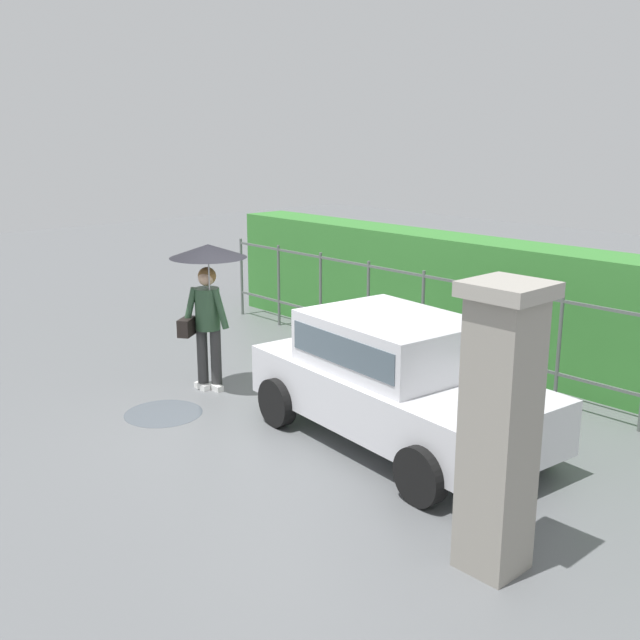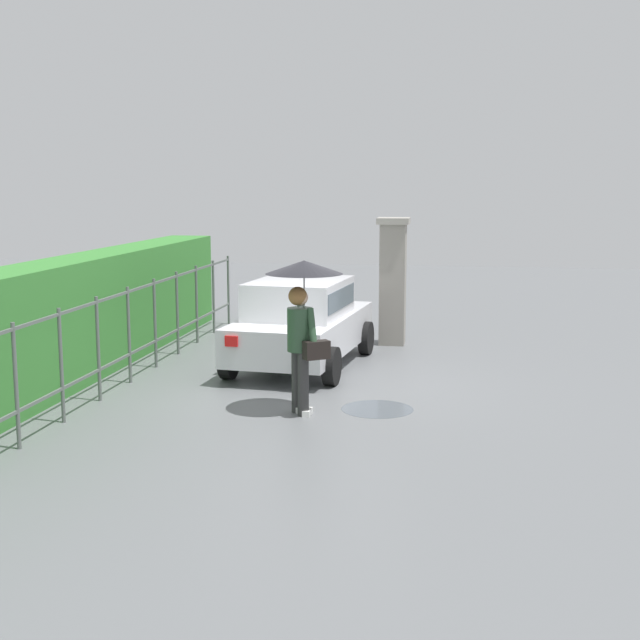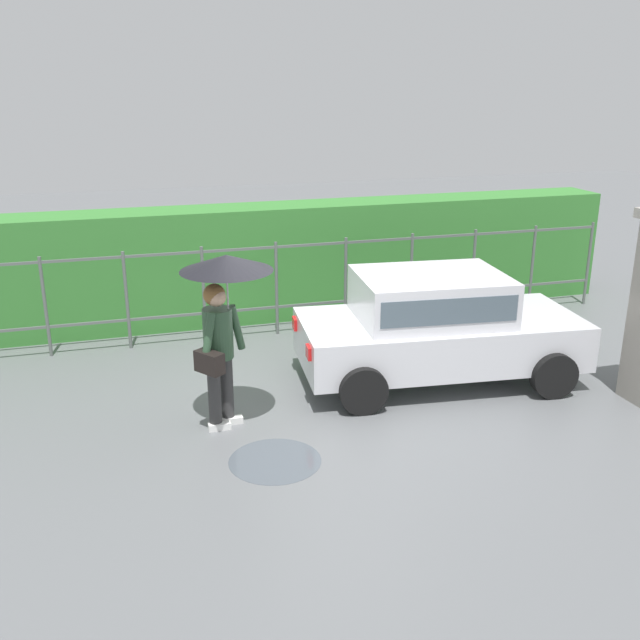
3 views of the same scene
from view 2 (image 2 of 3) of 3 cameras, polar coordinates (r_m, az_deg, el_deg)
name	(u,v)px [view 2 (image 2 of 3)]	position (r m, az deg, el deg)	size (l,w,h in m)	color
ground_plane	(316,390)	(12.97, -0.25, -4.67)	(40.00, 40.00, 0.00)	slate
car	(301,319)	(14.49, -1.27, 0.03)	(3.87, 2.16, 1.48)	silver
pedestrian	(303,300)	(11.45, -1.13, 1.30)	(1.04, 1.04, 2.06)	#333333
gate_pillar	(393,280)	(16.53, 4.82, 2.65)	(0.60, 0.60, 2.42)	gray
fence_section	(142,324)	(14.15, -11.64, -0.29)	(10.34, 0.05, 1.50)	#59605B
hedge_row	(84,315)	(14.51, -15.27, 0.31)	(11.29, 0.90, 1.90)	#387F33
puddle_near	(377,409)	(11.95, 3.79, -5.87)	(1.00, 1.00, 0.00)	#4C545B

